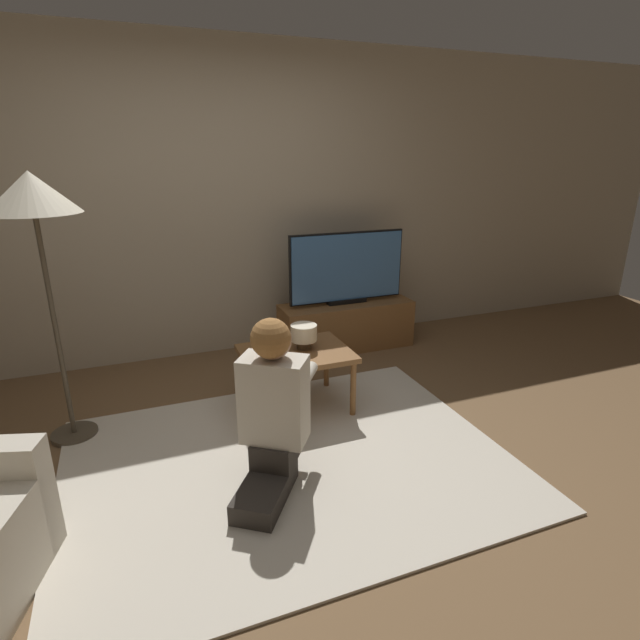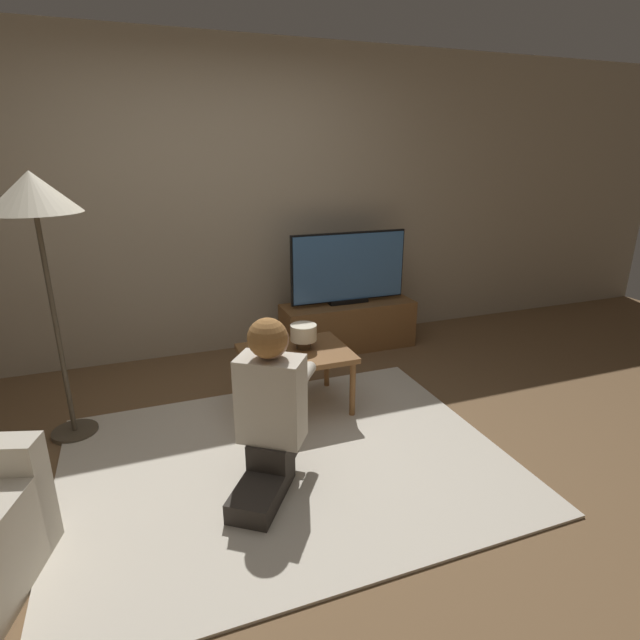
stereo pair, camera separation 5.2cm
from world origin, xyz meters
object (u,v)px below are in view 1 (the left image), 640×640
tv (347,268)px  floor_lamp (33,206)px  coffee_table (296,358)px  person_kneeling (273,404)px  table_lamp (304,334)px

tv → floor_lamp: bearing=-161.2°
coffee_table → floor_lamp: floor_lamp is taller
tv → coffee_table: size_ratio=1.47×
tv → person_kneeling: (-1.18, -1.69, -0.27)m
coffee_table → table_lamp: size_ratio=4.04×
floor_lamp → table_lamp: 1.76m
tv → table_lamp: tv is taller
person_kneeling → table_lamp: person_kneeling is taller
coffee_table → person_kneeling: 0.84m
floor_lamp → table_lamp: bearing=-5.7°
tv → floor_lamp: 2.46m
coffee_table → floor_lamp: (-1.44, 0.18, 1.05)m
tv → floor_lamp: (-2.24, -0.76, 0.69)m
person_kneeling → tv: bearing=-89.9°
person_kneeling → table_lamp: size_ratio=5.20×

